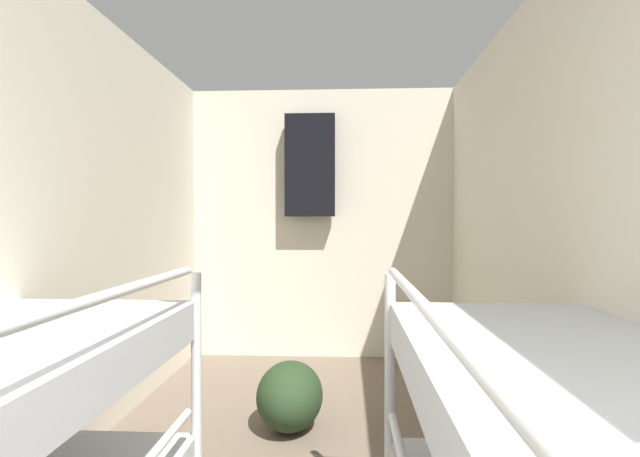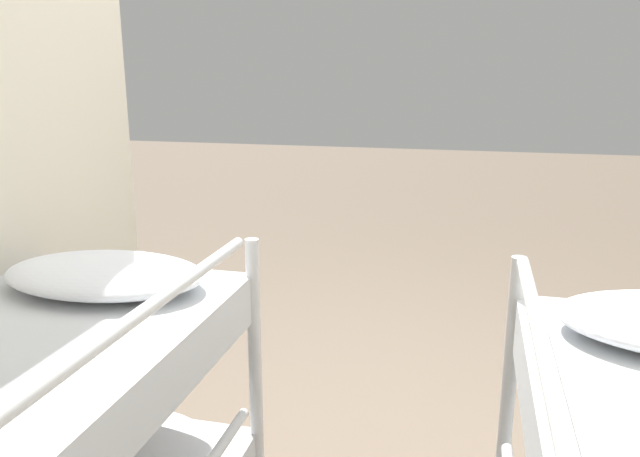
# 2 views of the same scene
# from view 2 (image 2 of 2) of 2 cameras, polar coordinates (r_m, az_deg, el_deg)

# --- Properties ---
(ground_plane) EXTENTS (20.00, 20.00, 0.00)m
(ground_plane) POSITION_cam_2_polar(r_m,az_deg,el_deg) (2.82, 6.71, -18.83)
(ground_plane) COLOR #6B5B4C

